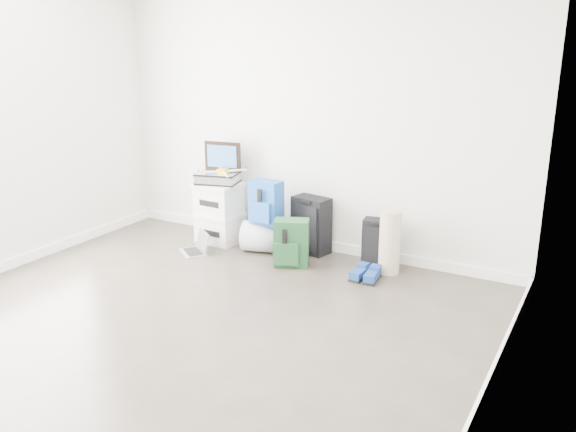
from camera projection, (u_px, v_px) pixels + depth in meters
The scene contains 14 objects.
ground at pixel (153, 347), 4.41m from camera, with size 5.00×5.00×0.00m, color #352E27.
room_envelope at pixel (138, 108), 3.93m from camera, with size 4.52×5.02×2.71m.
boxes_stack at pixel (219, 212), 6.57m from camera, with size 0.48×0.40×0.65m.
briefcase at pixel (218, 178), 6.46m from camera, with size 0.42×0.31×0.12m, color #B2B2B7.
painting at pixel (223, 156), 6.48m from camera, with size 0.41×0.09×0.31m.
drone at pixel (223, 171), 6.38m from camera, with size 0.39×0.39×0.05m.
duffel_bag at pixel (268, 237), 6.30m from camera, with size 0.32×0.32×0.52m, color #919398.
blue_backpack at pixel (266, 203), 6.17m from camera, with size 0.33×0.25×0.45m.
large_suitcase at pixel (311, 225), 6.26m from camera, with size 0.41×0.31×0.59m.
green_backpack at pixel (291, 244), 5.91m from camera, with size 0.38×0.35×0.46m.
carry_on at pixel (379, 244), 5.84m from camera, with size 0.34×0.26×0.49m.
shoes at pixel (366, 275), 5.62m from camera, with size 0.25×0.28×0.09m.
rolled_rug at pixel (390, 242), 5.71m from camera, with size 0.20×0.20×0.61m, color tan.
laptop at pixel (197, 248), 6.31m from camera, with size 0.38×0.36×0.22m.
Camera 1 is at (2.78, -2.98, 2.18)m, focal length 38.00 mm.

